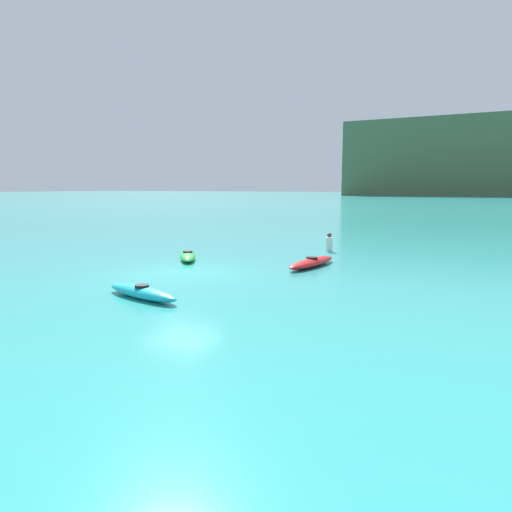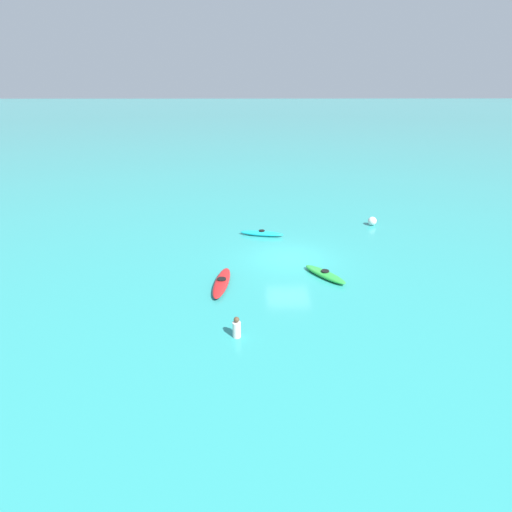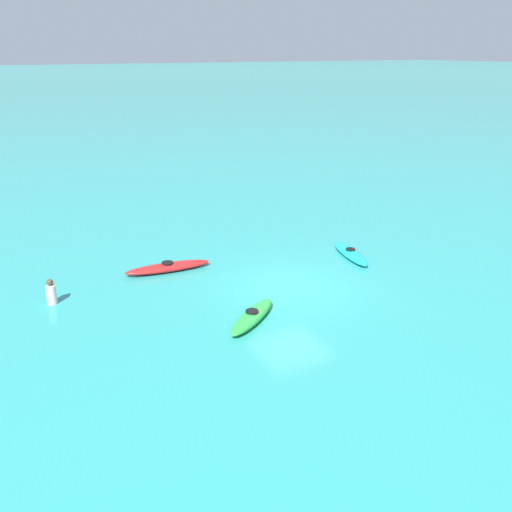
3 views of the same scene
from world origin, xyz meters
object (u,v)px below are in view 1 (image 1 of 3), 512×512
person_near_shore (329,243)px  kayak_green (188,256)px  kayak_cyan (142,292)px  kayak_red (312,262)px

person_near_shore → kayak_green: bearing=-129.7°
kayak_cyan → person_near_shore: person_near_shore is taller
kayak_green → kayak_red: bearing=9.2°
kayak_cyan → kayak_green: size_ratio=1.13×
kayak_cyan → person_near_shore: (1.28, 11.36, 0.22)m
kayak_cyan → kayak_green: bearing=116.2°
kayak_green → person_near_shore: 6.76m
kayak_green → person_near_shore: bearing=50.3°
person_near_shore → kayak_cyan: bearing=-96.4°
kayak_red → kayak_cyan: size_ratio=1.15×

